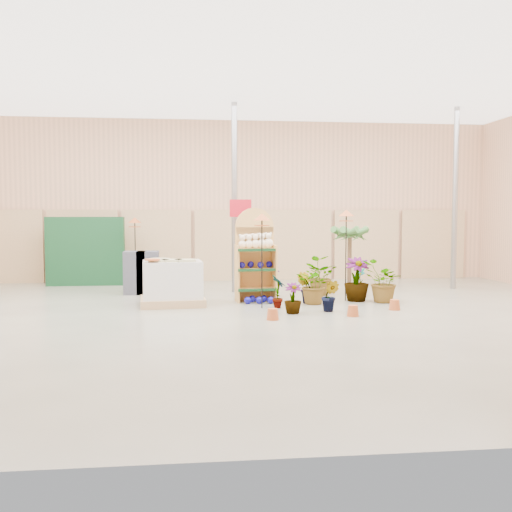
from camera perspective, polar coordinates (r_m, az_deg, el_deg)
The scene contains 23 objects.
room at distance 11.07m, azimuth -1.22°, elevation 6.06°, with size 15.20×12.10×4.70m.
display_shelf at distance 12.22m, azimuth -0.10°, elevation -0.24°, with size 0.88×0.59×2.00m.
teddy_bears at distance 12.11m, azimuth 0.09°, elevation 1.40°, with size 0.74×0.20×0.33m.
gazing_balls_shelf at distance 12.12m, azimuth -0.04°, elevation -0.87°, with size 0.73×0.25×0.14m.
gazing_balls_floor at distance 11.93m, azimuth 0.28°, elevation -4.40°, with size 0.63×0.39×0.15m.
pallet_stack at distance 11.76m, azimuth -8.36°, elevation -2.69°, with size 1.36×1.17×0.95m.
charcoal_planters at distance 13.60m, azimuth -11.37°, elevation -1.63°, with size 0.80×0.50×1.00m.
trellis_stock at distance 15.60m, azimuth -16.67°, elevation 0.46°, with size 2.00×0.30×1.80m, color #103C1E.
offer_sign at distance 13.13m, azimuth -1.57°, elevation 2.92°, with size 0.50×0.08×2.20m.
bird_table_front at distance 11.17m, azimuth 0.60°, elevation 3.60°, with size 0.34×0.34×1.87m.
bird_table_right at distance 12.33m, azimuth 9.02°, elevation 3.95°, with size 0.34×0.34×1.96m.
bird_table_back at distance 14.78m, azimuth -12.03°, elevation 3.29°, with size 0.34×0.34×1.79m.
palm at distance 13.50m, azimuth 9.36°, elevation 2.31°, with size 0.70×0.70×1.68m.
potted_plant_0 at distance 11.29m, azimuth 2.21°, elevation -3.55°, with size 0.35×0.24×0.67m, color #38682C.
potted_plant_2 at distance 11.87m, azimuth 5.95°, elevation -2.82°, with size 0.74×0.64×0.82m, color #38682C.
potted_plant_3 at distance 12.38m, azimuth 10.02°, elevation -2.30°, with size 0.53×0.53×0.94m, color #38682C.
potted_plant_4 at distance 13.20m, azimuth 10.36°, elevation -2.57°, with size 0.34×0.23×0.64m, color #38682C.
potted_plant_5 at distance 11.94m, azimuth 5.02°, elevation -3.19°, with size 0.36×0.29×0.65m, color #38682C.
potted_plant_6 at distance 13.21m, azimuth 6.24°, elevation -2.00°, with size 0.80×0.69×0.88m, color #38682C.
potted_plant_7 at distance 10.69m, azimuth 3.71°, elevation -4.23°, with size 0.32×0.32×0.58m, color #38682C.
potted_plant_9 at distance 10.97m, azimuth 7.43°, elevation -3.96°, with size 0.33×0.27×0.61m, color #38682C.
potted_plant_10 at distance 12.27m, azimuth 12.56°, elevation -2.50°, with size 0.80×0.70×0.89m, color #38682C.
potted_plant_11 at distance 12.97m, azimuth 1.54°, elevation -2.43°, with size 0.41×0.41×0.73m, color #38682C.
Camera 1 is at (-0.96, -10.11, 1.82)m, focal length 40.00 mm.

